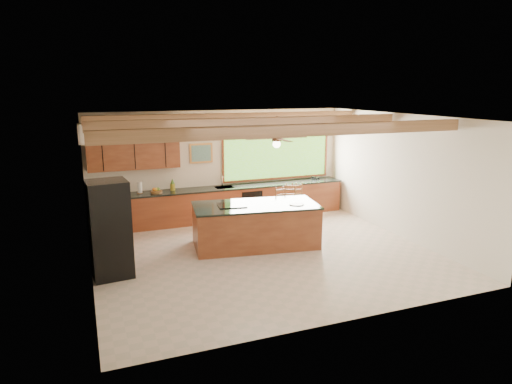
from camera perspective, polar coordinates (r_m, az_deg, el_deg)
name	(u,v)px	position (r m, az deg, el deg)	size (l,w,h in m)	color
ground	(264,254)	(10.21, 1.00, -7.71)	(7.20, 7.20, 0.00)	#BFB09E
room_shell	(246,151)	(10.20, -1.22, 5.13)	(7.27, 6.54, 3.02)	beige
counter_run	(199,209)	(12.11, -7.11, -2.17)	(7.12, 3.10, 1.24)	brown
island	(255,225)	(10.56, -0.07, -4.15)	(2.99, 1.73, 1.01)	brown
refrigerator	(109,229)	(9.20, -17.84, -4.44)	(0.81, 0.79, 1.90)	black
bar_stool_a	(276,203)	(11.79, 2.57, -1.39)	(0.53, 0.53, 1.15)	brown
bar_stool_b	(289,202)	(12.02, 4.13, -1.25)	(0.51, 0.51, 1.12)	brown
bar_stool_c	(295,196)	(12.88, 4.96, -0.53)	(0.38, 0.38, 1.03)	brown
bar_stool_d	(290,197)	(12.80, 4.23, -0.58)	(0.40, 0.40, 1.04)	brown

